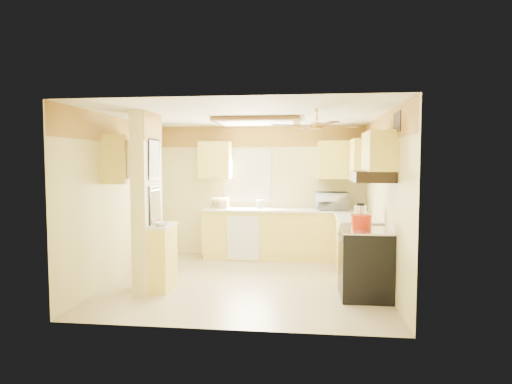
# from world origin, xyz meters

# --- Properties ---
(floor) EXTENTS (4.00, 4.00, 0.00)m
(floor) POSITION_xyz_m (0.00, 0.00, 0.00)
(floor) COLOR tan
(floor) RESTS_ON ground
(ceiling) EXTENTS (4.00, 4.00, 0.00)m
(ceiling) POSITION_xyz_m (0.00, 0.00, 2.50)
(ceiling) COLOR white
(ceiling) RESTS_ON wall_back
(wall_back) EXTENTS (4.00, 0.00, 4.00)m
(wall_back) POSITION_xyz_m (0.00, 1.90, 1.25)
(wall_back) COLOR #E1D489
(wall_back) RESTS_ON floor
(wall_front) EXTENTS (4.00, 0.00, 4.00)m
(wall_front) POSITION_xyz_m (0.00, -1.90, 1.25)
(wall_front) COLOR #E1D489
(wall_front) RESTS_ON floor
(wall_left) EXTENTS (0.00, 3.80, 3.80)m
(wall_left) POSITION_xyz_m (-2.00, 0.00, 1.25)
(wall_left) COLOR #E1D489
(wall_left) RESTS_ON floor
(wall_right) EXTENTS (0.00, 3.80, 3.80)m
(wall_right) POSITION_xyz_m (2.00, 0.00, 1.25)
(wall_right) COLOR #E1D489
(wall_right) RESTS_ON floor
(wallpaper_border) EXTENTS (4.00, 0.02, 0.40)m
(wallpaper_border) POSITION_xyz_m (0.00, 1.88, 2.30)
(wallpaper_border) COLOR gold
(wallpaper_border) RESTS_ON wall_back
(partition_column) EXTENTS (0.20, 0.70, 2.50)m
(partition_column) POSITION_xyz_m (-1.35, -0.55, 1.25)
(partition_column) COLOR #E1D489
(partition_column) RESTS_ON floor
(partition_ledge) EXTENTS (0.25, 0.55, 0.90)m
(partition_ledge) POSITION_xyz_m (-1.13, -0.55, 0.45)
(partition_ledge) COLOR #E5CE5B
(partition_ledge) RESTS_ON floor
(ledge_top) EXTENTS (0.28, 0.58, 0.04)m
(ledge_top) POSITION_xyz_m (-1.13, -0.55, 0.92)
(ledge_top) COLOR white
(ledge_top) RESTS_ON partition_ledge
(lower_cabinets_back) EXTENTS (3.00, 0.60, 0.90)m
(lower_cabinets_back) POSITION_xyz_m (0.50, 1.60, 0.45)
(lower_cabinets_back) COLOR #E5CE5B
(lower_cabinets_back) RESTS_ON floor
(lower_cabinets_right) EXTENTS (0.60, 1.40, 0.90)m
(lower_cabinets_right) POSITION_xyz_m (1.70, 0.60, 0.45)
(lower_cabinets_right) COLOR #E5CE5B
(lower_cabinets_right) RESTS_ON floor
(countertop_back) EXTENTS (3.04, 0.64, 0.04)m
(countertop_back) POSITION_xyz_m (0.50, 1.59, 0.92)
(countertop_back) COLOR white
(countertop_back) RESTS_ON lower_cabinets_back
(countertop_right) EXTENTS (0.64, 1.44, 0.04)m
(countertop_right) POSITION_xyz_m (1.69, 0.60, 0.92)
(countertop_right) COLOR white
(countertop_right) RESTS_ON lower_cabinets_right
(dishwasher_panel) EXTENTS (0.58, 0.02, 0.80)m
(dishwasher_panel) POSITION_xyz_m (-0.25, 1.29, 0.43)
(dishwasher_panel) COLOR white
(dishwasher_panel) RESTS_ON lower_cabinets_back
(window) EXTENTS (0.92, 0.02, 1.02)m
(window) POSITION_xyz_m (-0.25, 1.89, 1.55)
(window) COLOR white
(window) RESTS_ON wall_back
(upper_cab_back_left) EXTENTS (0.60, 0.35, 0.70)m
(upper_cab_back_left) POSITION_xyz_m (-0.85, 1.72, 1.85)
(upper_cab_back_left) COLOR #E5CE5B
(upper_cab_back_left) RESTS_ON wall_back
(upper_cab_back_right) EXTENTS (0.90, 0.35, 0.70)m
(upper_cab_back_right) POSITION_xyz_m (1.55, 1.72, 1.85)
(upper_cab_back_right) COLOR #E5CE5B
(upper_cab_back_right) RESTS_ON wall_back
(upper_cab_right) EXTENTS (0.35, 1.00, 0.70)m
(upper_cab_right) POSITION_xyz_m (1.82, 1.25, 1.85)
(upper_cab_right) COLOR #E5CE5B
(upper_cab_right) RESTS_ON wall_right
(upper_cab_left_wall) EXTENTS (0.35, 0.75, 0.70)m
(upper_cab_left_wall) POSITION_xyz_m (-1.82, -0.25, 1.85)
(upper_cab_left_wall) COLOR #E5CE5B
(upper_cab_left_wall) RESTS_ON wall_left
(upper_cab_over_stove) EXTENTS (0.35, 0.76, 0.52)m
(upper_cab_over_stove) POSITION_xyz_m (1.82, -0.55, 1.95)
(upper_cab_over_stove) COLOR #E5CE5B
(upper_cab_over_stove) RESTS_ON wall_right
(stove) EXTENTS (0.68, 0.77, 0.92)m
(stove) POSITION_xyz_m (1.67, -0.55, 0.46)
(stove) COLOR black
(stove) RESTS_ON floor
(range_hood) EXTENTS (0.50, 0.76, 0.14)m
(range_hood) POSITION_xyz_m (1.74, -0.55, 1.62)
(range_hood) COLOR black
(range_hood) RESTS_ON upper_cab_over_stove
(poster_menu) EXTENTS (0.02, 0.42, 0.57)m
(poster_menu) POSITION_xyz_m (-1.24, -0.55, 1.85)
(poster_menu) COLOR black
(poster_menu) RESTS_ON partition_column
(poster_nashville) EXTENTS (0.02, 0.42, 0.57)m
(poster_nashville) POSITION_xyz_m (-1.24, -0.55, 1.20)
(poster_nashville) COLOR black
(poster_nashville) RESTS_ON partition_column
(ceiling_light_panel) EXTENTS (1.35, 0.95, 0.06)m
(ceiling_light_panel) POSITION_xyz_m (0.10, 0.50, 2.46)
(ceiling_light_panel) COLOR brown
(ceiling_light_panel) RESTS_ON ceiling
(ceiling_fan) EXTENTS (1.15, 1.15, 0.26)m
(ceiling_fan) POSITION_xyz_m (1.00, -0.70, 2.29)
(ceiling_fan) COLOR gold
(ceiling_fan) RESTS_ON ceiling
(vent_grate) EXTENTS (0.02, 0.40, 0.25)m
(vent_grate) POSITION_xyz_m (1.98, -0.90, 2.30)
(vent_grate) COLOR black
(vent_grate) RESTS_ON wall_right
(microwave) EXTENTS (0.63, 0.48, 0.32)m
(microwave) POSITION_xyz_m (1.36, 1.59, 1.10)
(microwave) COLOR white
(microwave) RESTS_ON countertop_back
(bowl) EXTENTS (0.26, 0.26, 0.05)m
(bowl) POSITION_xyz_m (-1.10, -0.69, 0.96)
(bowl) COLOR white
(bowl) RESTS_ON ledge_top
(dutch_oven) EXTENTS (0.29, 0.29, 0.19)m
(dutch_oven) POSITION_xyz_m (1.62, -0.52, 1.01)
(dutch_oven) COLOR #B8210A
(dutch_oven) RESTS_ON stove
(kettle) EXTENTS (0.17, 0.17, 0.26)m
(kettle) POSITION_xyz_m (1.68, 0.12, 1.06)
(kettle) COLOR silver
(kettle) RESTS_ON countertop_right
(dish_rack) EXTENTS (0.36, 0.29, 0.19)m
(dish_rack) POSITION_xyz_m (-0.74, 1.63, 1.01)
(dish_rack) COLOR #D5B37B
(dish_rack) RESTS_ON countertop_back
(utensil_crock) EXTENTS (0.12, 0.12, 0.25)m
(utensil_crock) POSITION_xyz_m (0.01, 1.68, 1.02)
(utensil_crock) COLOR white
(utensil_crock) RESTS_ON countertop_back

